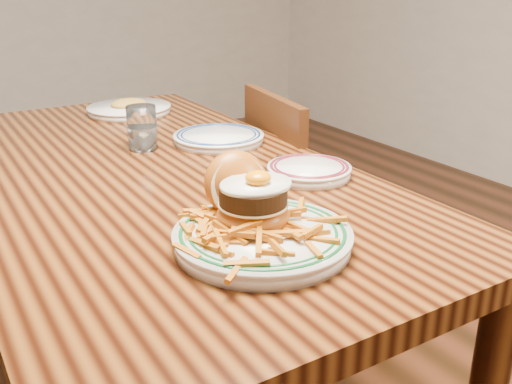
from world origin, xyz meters
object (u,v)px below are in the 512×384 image
chair_right (305,215)px  main_plate (258,221)px  side_plate (309,170)px  table (151,201)px

chair_right → main_plate: bearing=56.9°
chair_right → main_plate: (-0.55, -0.60, 0.33)m
chair_right → side_plate: chair_right is taller
chair_right → side_plate: (-0.27, -0.37, 0.31)m
table → side_plate: side_plate is taller
table → side_plate: (0.29, -0.26, 0.11)m
chair_right → side_plate: bearing=63.4°
table → main_plate: bearing=-88.9°
table → chair_right: 0.60m
main_plate → table: bearing=97.6°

